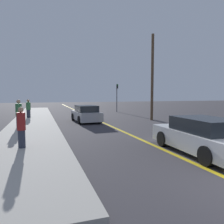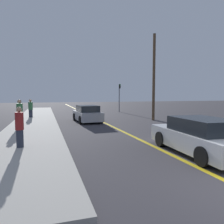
{
  "view_description": "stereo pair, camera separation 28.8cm",
  "coord_description": "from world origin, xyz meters",
  "px_view_note": "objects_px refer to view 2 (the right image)",
  "views": [
    {
      "loc": [
        -4.76,
        -3.44,
        2.26
      ],
      "look_at": [
        -0.56,
        9.29,
        1.18
      ],
      "focal_mm": 35.0,
      "sensor_mm": 36.0,
      "label": 1
    },
    {
      "loc": [
        -4.48,
        -3.53,
        2.26
      ],
      "look_at": [
        -0.56,
        9.29,
        1.18
      ],
      "focal_mm": 35.0,
      "sensor_mm": 36.0,
      "label": 2
    }
  ],
  "objects_px": {
    "pedestrian_far_standing": "(31,108)",
    "traffic_light": "(119,95)",
    "car_near_right_lane": "(200,136)",
    "pedestrian_mid_group": "(20,114)",
    "pedestrian_near_curb": "(20,127)",
    "utility_pole": "(154,78)",
    "car_ahead_center": "(87,114)"
  },
  "relations": [
    {
      "from": "pedestrian_far_standing",
      "to": "traffic_light",
      "type": "bearing_deg",
      "value": 26.46
    },
    {
      "from": "pedestrian_mid_group",
      "to": "pedestrian_far_standing",
      "type": "bearing_deg",
      "value": 87.69
    },
    {
      "from": "car_near_right_lane",
      "to": "utility_pole",
      "type": "distance_m",
      "value": 11.23
    },
    {
      "from": "pedestrian_near_curb",
      "to": "pedestrian_far_standing",
      "type": "xyz_separation_m",
      "value": [
        -0.31,
        12.04,
        0.01
      ]
    },
    {
      "from": "car_ahead_center",
      "to": "pedestrian_near_curb",
      "type": "relative_size",
      "value": 2.48
    },
    {
      "from": "car_near_right_lane",
      "to": "utility_pole",
      "type": "height_order",
      "value": "utility_pole"
    },
    {
      "from": "pedestrian_near_curb",
      "to": "traffic_light",
      "type": "distance_m",
      "value": 20.01
    },
    {
      "from": "pedestrian_near_curb",
      "to": "pedestrian_mid_group",
      "type": "xyz_separation_m",
      "value": [
        -0.57,
        5.62,
        0.08
      ]
    },
    {
      "from": "pedestrian_mid_group",
      "to": "car_ahead_center",
      "type": "bearing_deg",
      "value": 29.6
    },
    {
      "from": "pedestrian_near_curb",
      "to": "utility_pole",
      "type": "distance_m",
      "value": 13.0
    },
    {
      "from": "car_ahead_center",
      "to": "traffic_light",
      "type": "xyz_separation_m",
      "value": [
        5.82,
        8.84,
        1.56
      ]
    },
    {
      "from": "car_near_right_lane",
      "to": "pedestrian_near_curb",
      "type": "bearing_deg",
      "value": 161.83
    },
    {
      "from": "pedestrian_far_standing",
      "to": "traffic_light",
      "type": "relative_size",
      "value": 0.47
    },
    {
      "from": "pedestrian_far_standing",
      "to": "utility_pole",
      "type": "height_order",
      "value": "utility_pole"
    },
    {
      "from": "utility_pole",
      "to": "traffic_light",
      "type": "bearing_deg",
      "value": 89.47
    },
    {
      "from": "utility_pole",
      "to": "car_near_right_lane",
      "type": "bearing_deg",
      "value": -108.45
    },
    {
      "from": "pedestrian_mid_group",
      "to": "traffic_light",
      "type": "relative_size",
      "value": 0.5
    },
    {
      "from": "pedestrian_near_curb",
      "to": "utility_pole",
      "type": "xyz_separation_m",
      "value": [
        10.02,
        7.82,
        2.74
      ]
    },
    {
      "from": "car_near_right_lane",
      "to": "pedestrian_mid_group",
      "type": "xyz_separation_m",
      "value": [
        -7.17,
        8.06,
        0.38
      ]
    },
    {
      "from": "car_ahead_center",
      "to": "pedestrian_far_standing",
      "type": "relative_size",
      "value": 2.41
    },
    {
      "from": "car_ahead_center",
      "to": "utility_pole",
      "type": "distance_m",
      "value": 6.52
    },
    {
      "from": "traffic_light",
      "to": "utility_pole",
      "type": "relative_size",
      "value": 0.48
    },
    {
      "from": "pedestrian_near_curb",
      "to": "utility_pole",
      "type": "bearing_deg",
      "value": 37.97
    },
    {
      "from": "pedestrian_far_standing",
      "to": "traffic_light",
      "type": "height_order",
      "value": "traffic_light"
    },
    {
      "from": "car_near_right_lane",
      "to": "traffic_light",
      "type": "distance_m",
      "value": 20.03
    },
    {
      "from": "car_ahead_center",
      "to": "pedestrian_far_standing",
      "type": "distance_m",
      "value": 5.88
    },
    {
      "from": "pedestrian_near_curb",
      "to": "car_near_right_lane",
      "type": "bearing_deg",
      "value": -20.24
    },
    {
      "from": "car_near_right_lane",
      "to": "pedestrian_mid_group",
      "type": "height_order",
      "value": "pedestrian_mid_group"
    },
    {
      "from": "car_near_right_lane",
      "to": "utility_pole",
      "type": "xyz_separation_m",
      "value": [
        3.42,
        10.25,
        3.04
      ]
    },
    {
      "from": "car_ahead_center",
      "to": "pedestrian_near_curb",
      "type": "distance_m",
      "value": 9.42
    },
    {
      "from": "pedestrian_near_curb",
      "to": "pedestrian_far_standing",
      "type": "bearing_deg",
      "value": 91.47
    },
    {
      "from": "car_ahead_center",
      "to": "utility_pole",
      "type": "relative_size",
      "value": 0.54
    }
  ]
}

